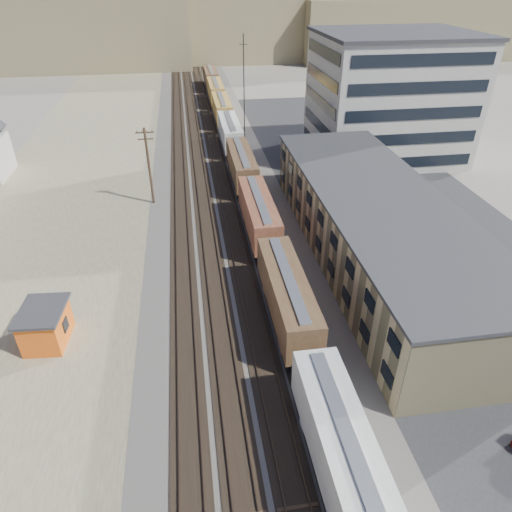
{
  "coord_description": "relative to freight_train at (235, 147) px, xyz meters",
  "views": [
    {
      "loc": [
        -3.56,
        -13.76,
        26.3
      ],
      "look_at": [
        2.07,
        22.45,
        3.0
      ],
      "focal_mm": 32.0,
      "sensor_mm": 36.0,
      "label": 1
    }
  ],
  "objects": [
    {
      "name": "ground",
      "position": [
        -3.8,
        -54.36,
        -2.79
      ],
      "size": [
        300.0,
        300.0,
        0.0
      ],
      "primitive_type": "plane",
      "color": "#6B6356",
      "rests_on": "ground"
    },
    {
      "name": "ballast_bed",
      "position": [
        -3.8,
        -4.36,
        -2.76
      ],
      "size": [
        18.0,
        200.0,
        0.06
      ],
      "primitive_type": "cube",
      "color": "#4C4742",
      "rests_on": "ground"
    },
    {
      "name": "dirt_yard",
      "position": [
        -23.8,
        -14.36,
        -2.78
      ],
      "size": [
        24.0,
        180.0,
        0.03
      ],
      "primitive_type": "cube",
      "color": "#6D634B",
      "rests_on": "ground"
    },
    {
      "name": "asphalt_lot",
      "position": [
        18.2,
        -19.36,
        -2.77
      ],
      "size": [
        26.0,
        120.0,
        0.04
      ],
      "primitive_type": "cube",
      "color": "#232326",
      "rests_on": "ground"
    },
    {
      "name": "rail_tracks",
      "position": [
        -4.35,
        -4.36,
        -2.68
      ],
      "size": [
        11.4,
        200.0,
        0.24
      ],
      "color": "black",
      "rests_on": "ground"
    },
    {
      "name": "freight_train",
      "position": [
        0.0,
        0.0,
        0.0
      ],
      "size": [
        3.0,
        119.74,
        4.46
      ],
      "color": "black",
      "rests_on": "ground"
    },
    {
      "name": "warehouse",
      "position": [
        11.18,
        -29.36,
        0.86
      ],
      "size": [
        12.4,
        40.4,
        7.25
      ],
      "color": "tan",
      "rests_on": "ground"
    },
    {
      "name": "office_tower",
      "position": [
        24.15,
        0.6,
        6.47
      ],
      "size": [
        22.6,
        18.6,
        18.45
      ],
      "color": "#9E998E",
      "rests_on": "ground"
    },
    {
      "name": "utility_pole_north",
      "position": [
        -12.3,
        -12.36,
        2.5
      ],
      "size": [
        2.2,
        0.32,
        10.0
      ],
      "color": "#382619",
      "rests_on": "ground"
    },
    {
      "name": "radio_mast",
      "position": [
        2.2,
        5.64,
        6.33
      ],
      "size": [
        1.2,
        0.16,
        18.0
      ],
      "color": "black",
      "rests_on": "ground"
    },
    {
      "name": "hills_north",
      "position": [
        -3.63,
        113.56,
        11.31
      ],
      "size": [
        265.0,
        80.0,
        32.0
      ],
      "color": "brown",
      "rests_on": "ground"
    },
    {
      "name": "maintenance_shed",
      "position": [
        -19.94,
        -37.6,
        -1.11
      ],
      "size": [
        3.81,
        4.75,
        3.29
      ],
      "color": "#DE5914",
      "rests_on": "ground"
    },
    {
      "name": "parked_car_blue",
      "position": [
        19.59,
        -11.28,
        -2.05
      ],
      "size": [
        5.06,
        5.85,
        1.49
      ],
      "primitive_type": "imported",
      "rotation": [
        0.0,
        0.0,
        0.59
      ],
      "color": "navy",
      "rests_on": "ground"
    },
    {
      "name": "parked_car_far",
      "position": [
        23.39,
        7.22,
        -1.97
      ],
      "size": [
        2.46,
        5.04,
        1.66
      ],
      "primitive_type": "imported",
      "rotation": [
        0.0,
        0.0,
        0.11
      ],
      "color": "silver",
      "rests_on": "ground"
    }
  ]
}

